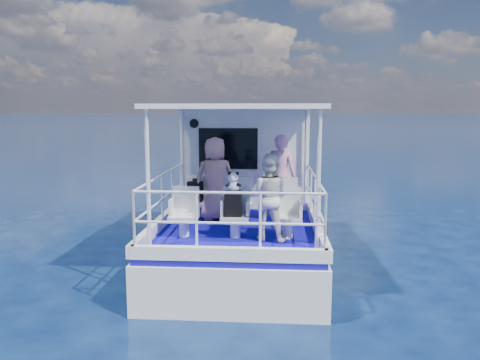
# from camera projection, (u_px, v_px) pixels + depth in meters

# --- Properties ---
(ground) EXTENTS (2000.00, 2000.00, 0.00)m
(ground) POSITION_uv_depth(u_px,v_px,m) (240.00, 266.00, 9.33)
(ground) COLOR #071538
(ground) RESTS_ON ground
(hull) EXTENTS (3.00, 7.00, 1.60)m
(hull) POSITION_uv_depth(u_px,v_px,m) (243.00, 251.00, 10.31)
(hull) COLOR white
(hull) RESTS_ON ground
(deck) EXTENTS (2.90, 6.90, 0.10)m
(deck) POSITION_uv_depth(u_px,v_px,m) (243.00, 214.00, 10.19)
(deck) COLOR #120A96
(deck) RESTS_ON hull
(cabin) EXTENTS (2.85, 2.00, 2.20)m
(cabin) POSITION_uv_depth(u_px,v_px,m) (247.00, 156.00, 11.31)
(cabin) COLOR white
(cabin) RESTS_ON deck
(canopy) EXTENTS (3.00, 3.20, 0.08)m
(canopy) POSITION_uv_depth(u_px,v_px,m) (239.00, 107.00, 8.67)
(canopy) COLOR white
(canopy) RESTS_ON cabin
(canopy_posts) EXTENTS (2.77, 2.97, 2.20)m
(canopy_posts) POSITION_uv_depth(u_px,v_px,m) (239.00, 168.00, 8.79)
(canopy_posts) COLOR white
(canopy_posts) RESTS_ON deck
(railings) EXTENTS (2.84, 3.59, 1.00)m
(railings) POSITION_uv_depth(u_px,v_px,m) (238.00, 203.00, 8.56)
(railings) COLOR white
(railings) RESTS_ON deck
(seat_port_fwd) EXTENTS (0.48, 0.46, 0.38)m
(seat_port_fwd) POSITION_uv_depth(u_px,v_px,m) (196.00, 210.00, 9.43)
(seat_port_fwd) COLOR silver
(seat_port_fwd) RESTS_ON deck
(seat_center_fwd) EXTENTS (0.48, 0.46, 0.38)m
(seat_center_fwd) POSITION_uv_depth(u_px,v_px,m) (241.00, 211.00, 9.37)
(seat_center_fwd) COLOR silver
(seat_center_fwd) RESTS_ON deck
(seat_stbd_fwd) EXTENTS (0.48, 0.46, 0.38)m
(seat_stbd_fwd) POSITION_uv_depth(u_px,v_px,m) (286.00, 211.00, 9.30)
(seat_stbd_fwd) COLOR silver
(seat_stbd_fwd) RESTS_ON deck
(seat_port_aft) EXTENTS (0.48, 0.46, 0.38)m
(seat_port_aft) POSITION_uv_depth(u_px,v_px,m) (184.00, 226.00, 8.15)
(seat_port_aft) COLOR silver
(seat_port_aft) RESTS_ON deck
(seat_center_aft) EXTENTS (0.48, 0.46, 0.38)m
(seat_center_aft) POSITION_uv_depth(u_px,v_px,m) (235.00, 226.00, 8.08)
(seat_center_aft) COLOR silver
(seat_center_aft) RESTS_ON deck
(seat_stbd_aft) EXTENTS (0.48, 0.46, 0.38)m
(seat_stbd_aft) POSITION_uv_depth(u_px,v_px,m) (287.00, 227.00, 8.02)
(seat_stbd_aft) COLOR silver
(seat_stbd_aft) RESTS_ON deck
(passenger_port_fwd) EXTENTS (0.74, 0.63, 1.67)m
(passenger_port_fwd) POSITION_uv_depth(u_px,v_px,m) (215.00, 179.00, 9.25)
(passenger_port_fwd) COLOR tan
(passenger_port_fwd) RESTS_ON deck
(passenger_stbd_fwd) EXTENTS (0.70, 0.53, 1.71)m
(passenger_stbd_fwd) POSITION_uv_depth(u_px,v_px,m) (281.00, 175.00, 9.61)
(passenger_stbd_fwd) COLOR pink
(passenger_stbd_fwd) RESTS_ON deck
(passenger_stbd_aft) EXTENTS (0.84, 0.73, 1.46)m
(passenger_stbd_aft) POSITION_uv_depth(u_px,v_px,m) (269.00, 197.00, 7.84)
(passenger_stbd_aft) COLOR white
(passenger_stbd_aft) RESTS_ON deck
(backpack_port) EXTENTS (0.31, 0.17, 0.40)m
(backpack_port) POSITION_uv_depth(u_px,v_px,m) (195.00, 192.00, 9.29)
(backpack_port) COLOR black
(backpack_port) RESTS_ON seat_port_fwd
(backpack_center) EXTENTS (0.29, 0.16, 0.43)m
(backpack_center) POSITION_uv_depth(u_px,v_px,m) (233.00, 204.00, 7.98)
(backpack_center) COLOR black
(backpack_center) RESTS_ON seat_center_aft
(compact_camera) EXTENTS (0.11, 0.06, 0.06)m
(compact_camera) POSITION_uv_depth(u_px,v_px,m) (195.00, 180.00, 9.24)
(compact_camera) COLOR black
(compact_camera) RESTS_ON backpack_port
(panda) EXTENTS (0.22, 0.18, 0.33)m
(panda) POSITION_uv_depth(u_px,v_px,m) (233.00, 182.00, 7.94)
(panda) COLOR silver
(panda) RESTS_ON backpack_center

